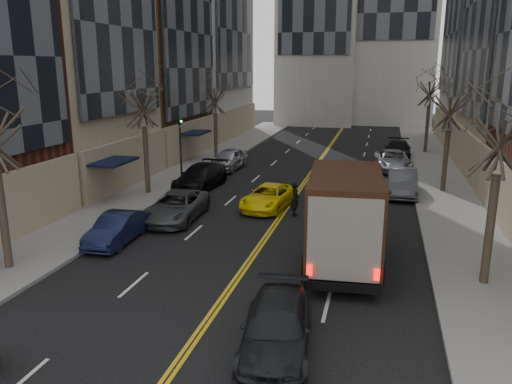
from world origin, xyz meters
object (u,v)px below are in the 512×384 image
observer_sedan (277,328)px  pedestrian (295,199)px  taxi (269,197)px  ups_truck (344,218)px

observer_sedan → pedestrian: pedestrian is taller
observer_sedan → pedestrian: (-1.73, 12.86, 0.23)m
pedestrian → taxi: bearing=44.1°
pedestrian → ups_truck: bearing=-167.8°
observer_sedan → pedestrian: 12.98m
ups_truck → taxi: ups_truck is taller
ups_truck → pedestrian: 6.91m
ups_truck → taxi: bearing=118.6°
ups_truck → taxi: size_ratio=1.55×
observer_sedan → taxi: bearing=97.0°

